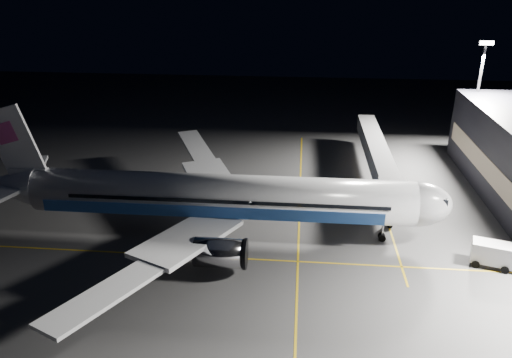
{
  "coord_description": "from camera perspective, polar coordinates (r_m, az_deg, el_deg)",
  "views": [
    {
      "loc": [
        9.77,
        -56.42,
        32.16
      ],
      "look_at": [
        4.06,
        4.23,
        6.0
      ],
      "focal_mm": 35.0,
      "sensor_mm": 36.0,
      "label": 1
    }
  ],
  "objects": [
    {
      "name": "guide_line_cross",
      "position": [
        60.6,
        -4.79,
        -8.9
      ],
      "size": [
        70.0,
        0.25,
        0.01
      ],
      "primitive_type": "cube",
      "color": "gold",
      "rests_on": "ground"
    },
    {
      "name": "safety_cone_a",
      "position": [
        76.44,
        -5.86,
        -1.55
      ],
      "size": [
        0.35,
        0.35,
        0.53
      ],
      "primitive_type": "cone",
      "color": "#ED6109",
      "rests_on": "ground"
    },
    {
      "name": "safety_cone_b",
      "position": [
        69.15,
        -4.12,
        -4.28
      ],
      "size": [
        0.37,
        0.37,
        0.55
      ],
      "primitive_type": "cone",
      "color": "#ED6109",
      "rests_on": "ground"
    },
    {
      "name": "safety_cone_c",
      "position": [
        70.63,
        -6.29,
        -3.7
      ],
      "size": [
        0.44,
        0.44,
        0.67
      ],
      "primitive_type": "cone",
      "color": "#ED6109",
      "rests_on": "ground"
    },
    {
      "name": "ground",
      "position": [
        65.68,
        -3.9,
        -6.14
      ],
      "size": [
        200.0,
        200.0,
        0.0
      ],
      "primitive_type": "plane",
      "color": "#4C4C4F",
      "rests_on": "ground"
    },
    {
      "name": "jet_bridge",
      "position": [
        80.36,
        13.81,
        2.47
      ],
      "size": [
        3.6,
        34.4,
        6.3
      ],
      "color": "#B2B2B7",
      "rests_on": "ground"
    },
    {
      "name": "guide_line_side",
      "position": [
        74.8,
        14.26,
        -2.99
      ],
      "size": [
        0.25,
        40.0,
        0.01
      ],
      "primitive_type": "cube",
      "color": "gold",
      "rests_on": "ground"
    },
    {
      "name": "service_truck",
      "position": [
        64.2,
        25.81,
        -7.79
      ],
      "size": [
        6.12,
        3.85,
        2.93
      ],
      "rotation": [
        0.0,
        0.0,
        -0.3
      ],
      "color": "silver",
      "rests_on": "ground"
    },
    {
      "name": "floodlight_mast_north",
      "position": [
        95.51,
        24.03,
        9.3
      ],
      "size": [
        2.4,
        0.68,
        20.7
      ],
      "color": "#59595E",
      "rests_on": "ground"
    },
    {
      "name": "airliner",
      "position": [
        63.48,
        -4.98,
        -2.02
      ],
      "size": [
        61.48,
        54.22,
        16.64
      ],
      "color": "silver",
      "rests_on": "ground"
    },
    {
      "name": "baggage_tug",
      "position": [
        85.8,
        -5.01,
        1.64
      ],
      "size": [
        2.54,
        2.29,
        1.53
      ],
      "rotation": [
        0.0,
        0.0,
        -0.34
      ],
      "color": "black",
      "rests_on": "ground"
    },
    {
      "name": "guide_line_main",
      "position": [
        64.94,
        4.91,
        -6.53
      ],
      "size": [
        0.25,
        80.0,
        0.01
      ],
      "primitive_type": "cube",
      "color": "gold",
      "rests_on": "ground"
    }
  ]
}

